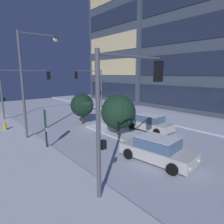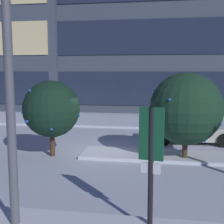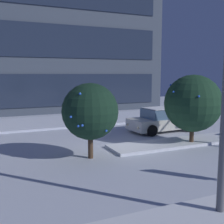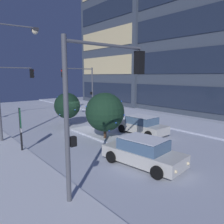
{
  "view_description": "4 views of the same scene",
  "coord_description": "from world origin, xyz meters",
  "views": [
    {
      "loc": [
        15.58,
        -11.02,
        5.21
      ],
      "look_at": [
        2.18,
        0.09,
        1.77
      ],
      "focal_mm": 30.94,
      "sensor_mm": 36.0,
      "label": 1
    },
    {
      "loc": [
        2.9,
        -12.93,
        3.56
      ],
      "look_at": [
        0.6,
        1.17,
        1.69
      ],
      "focal_mm": 49.15,
      "sensor_mm": 36.0,
      "label": 2
    },
    {
      "loc": [
        -5.56,
        -11.85,
        3.58
      ],
      "look_at": [
        -0.24,
        0.17,
        1.8
      ],
      "focal_mm": 45.22,
      "sensor_mm": 36.0,
      "label": 3
    },
    {
      "loc": [
        16.49,
        -10.38,
        4.77
      ],
      "look_at": [
        1.47,
        2.04,
        1.53
      ],
      "focal_mm": 35.17,
      "sensor_mm": 36.0,
      "label": 4
    }
  ],
  "objects": [
    {
      "name": "decorated_tree_left_of_median",
      "position": [
        3.86,
        -0.62,
        2.11
      ],
      "size": [
        2.88,
        2.88,
        3.55
      ],
      "color": "#473323",
      "rests_on": "ground"
    },
    {
      "name": "car_far",
      "position": [
        4.4,
        2.81,
        0.71
      ],
      "size": [
        4.49,
        2.19,
        1.49
      ],
      "rotation": [
        0.0,
        0.0,
        3.19
      ],
      "color": "silver",
      "rests_on": "ground"
    },
    {
      "name": "parking_info_sign",
      "position": [
        2.69,
        -6.32,
        1.78
      ],
      "size": [
        0.55,
        0.16,
        2.81
      ],
      "rotation": [
        0.0,
        0.0,
        1.38
      ],
      "color": "black",
      "rests_on": "ground"
    },
    {
      "name": "decorated_tree_median",
      "position": [
        -1.66,
        -0.76,
        2.02
      ],
      "size": [
        2.41,
        2.39,
        3.22
      ],
      "color": "#473323",
      "rests_on": "ground"
    },
    {
      "name": "curb_strip_far",
      "position": [
        0.0,
        8.6,
        0.07
      ],
      "size": [
        52.0,
        5.2,
        0.14
      ],
      "primitive_type": "cube",
      "color": "silver",
      "rests_on": "ground"
    },
    {
      "name": "median_strip",
      "position": [
        4.07,
        -0.26,
        0.07
      ],
      "size": [
        9.0,
        1.8,
        0.14
      ],
      "primitive_type": "cube",
      "color": "silver",
      "rests_on": "ground"
    },
    {
      "name": "ground",
      "position": [
        0.0,
        0.0,
        0.0
      ],
      "size": [
        52.0,
        52.0,
        0.0
      ],
      "primitive_type": "plane",
      "color": "silver"
    },
    {
      "name": "office_tower_secondary",
      "position": [
        -13.21,
        18.15,
        10.74
      ],
      "size": [
        14.16,
        11.22,
        21.48
      ],
      "color": "#424C5B",
      "rests_on": "ground"
    }
  ]
}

